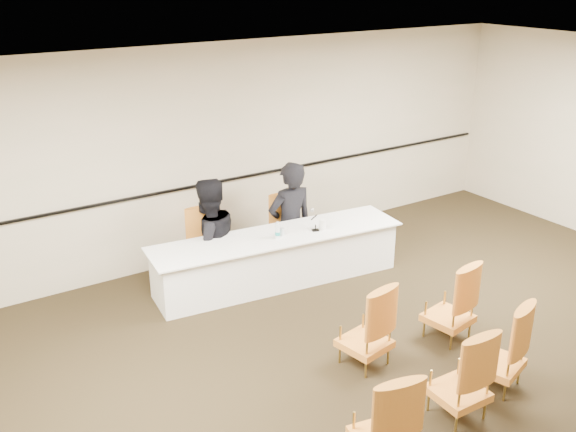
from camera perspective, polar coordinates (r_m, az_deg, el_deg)
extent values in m
plane|color=black|center=(6.69, 11.43, -15.01)|extent=(10.00, 10.00, 0.00)
plane|color=silver|center=(5.50, 13.74, 11.11)|extent=(10.00, 10.00, 0.00)
cube|color=beige|center=(9.00, -5.75, 5.68)|extent=(10.00, 0.04, 3.00)
cube|color=black|center=(9.08, -5.54, 3.19)|extent=(9.80, 0.04, 0.03)
imported|color=black|center=(8.96, 0.20, -0.98)|extent=(0.71, 0.48, 1.89)
imported|color=black|center=(8.55, -7.08, -2.70)|extent=(0.98, 0.80, 1.87)
cube|color=white|center=(8.49, 2.85, -1.13)|extent=(0.31, 0.23, 0.00)
cylinder|color=silver|center=(8.25, -0.54, -1.42)|extent=(0.08, 0.08, 0.10)
cylinder|color=white|center=(8.44, 3.10, -0.76)|extent=(0.10, 0.10, 0.15)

